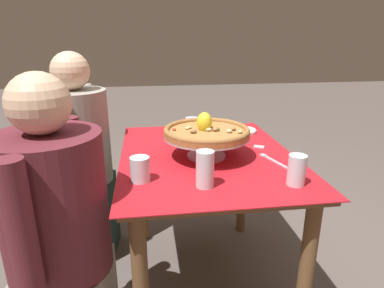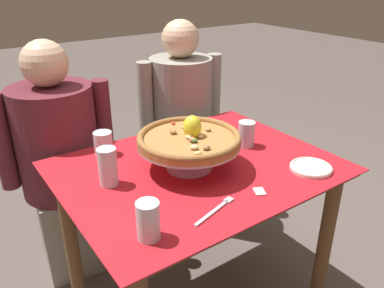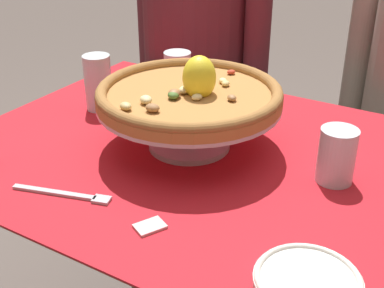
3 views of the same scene
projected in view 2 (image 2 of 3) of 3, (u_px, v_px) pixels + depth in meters
The scene contains 12 objects.
dining_table at pixel (197, 194), 1.55m from camera, with size 1.04×0.81×0.73m.
pizza_stand at pixel (189, 150), 1.46m from camera, with size 0.39×0.39×0.10m.
pizza at pixel (189, 138), 1.44m from camera, with size 0.39×0.39×0.10m.
water_glass_back_left at pixel (103, 144), 1.58m from camera, with size 0.08×0.08×0.10m.
water_glass_side_left at pixel (108, 169), 1.35m from camera, with size 0.07×0.07×0.14m.
water_glass_front_left at pixel (148, 222), 1.08m from camera, with size 0.07×0.07×0.12m.
water_glass_side_right at pixel (246, 136), 1.65m from camera, with size 0.07×0.07×0.11m.
side_plate at pixel (311, 167), 1.47m from camera, with size 0.16×0.16×0.02m.
dinner_fork at pixel (217, 209), 1.23m from camera, with size 0.19×0.07×0.01m.
sugar_packet at pixel (259, 191), 1.33m from camera, with size 0.05×0.04×0.01m, color beige.
diner_left at pixel (61, 166), 1.83m from camera, with size 0.52×0.41×1.16m.
diner_right at pixel (181, 128), 2.24m from camera, with size 0.50×0.38×1.19m.
Camera 2 is at (-0.78, -1.07, 1.43)m, focal length 36.12 mm.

